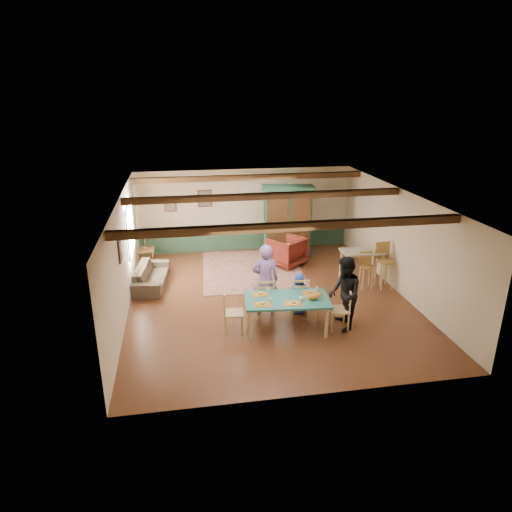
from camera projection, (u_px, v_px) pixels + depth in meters
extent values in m
plane|color=#492414|center=(268.00, 299.00, 11.76)|extent=(8.00, 8.00, 0.00)
cube|color=beige|center=(245.00, 210.00, 15.00)|extent=(7.00, 0.02, 2.70)
cube|color=beige|center=(123.00, 258.00, 10.74)|extent=(0.02, 8.00, 2.70)
cube|color=beige|center=(400.00, 242.00, 11.86)|extent=(0.02, 8.00, 2.70)
cube|color=beige|center=(269.00, 196.00, 10.84)|extent=(7.00, 8.00, 0.02)
cube|color=#223E2C|center=(245.00, 236.00, 15.29)|extent=(6.95, 0.03, 0.90)
cube|color=#311E0D|center=(293.00, 226.00, 8.74)|extent=(6.95, 0.16, 0.16)
cube|color=#311E0D|center=(266.00, 196.00, 11.24)|extent=(6.95, 0.16, 0.16)
cube|color=#311E0D|center=(249.00, 177.00, 13.65)|extent=(6.95, 0.16, 0.16)
imported|color=#8260A5|center=(265.00, 280.00, 10.69)|extent=(0.68, 0.49, 1.76)
imported|color=black|center=(344.00, 294.00, 10.05)|extent=(0.72, 0.88, 1.69)
imported|color=#2946A6|center=(299.00, 293.00, 10.87)|extent=(0.53, 0.38, 1.03)
cube|color=#C4AC8E|center=(252.00, 270.00, 13.67)|extent=(3.12, 3.63, 0.01)
cube|color=#163726|center=(287.00, 221.00, 14.51)|extent=(1.67, 0.80, 2.28)
imported|color=#45100D|center=(286.00, 251.00, 13.93)|extent=(1.34, 1.35, 0.89)
imported|color=#392F24|center=(152.00, 275.00, 12.51)|extent=(0.98, 2.01, 0.57)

